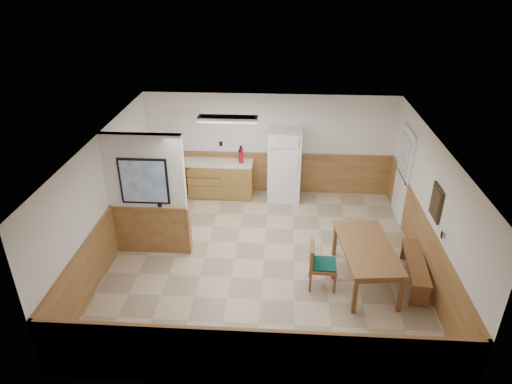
# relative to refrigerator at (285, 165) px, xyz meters

# --- Properties ---
(ground) EXTENTS (6.00, 6.00, 0.00)m
(ground) POSITION_rel_refrigerator_xyz_m (-0.37, -2.63, -0.88)
(ground) COLOR #C4AA8C
(ground) RESTS_ON ground
(ceiling) EXTENTS (6.00, 6.00, 0.02)m
(ceiling) POSITION_rel_refrigerator_xyz_m (-0.37, -2.63, 1.62)
(ceiling) COLOR white
(ceiling) RESTS_ON back_wall
(back_wall) EXTENTS (6.00, 0.02, 2.50)m
(back_wall) POSITION_rel_refrigerator_xyz_m (-0.37, 0.37, 0.37)
(back_wall) COLOR white
(back_wall) RESTS_ON ground
(right_wall) EXTENTS (0.02, 6.00, 2.50)m
(right_wall) POSITION_rel_refrigerator_xyz_m (2.63, -2.63, 0.37)
(right_wall) COLOR white
(right_wall) RESTS_ON ground
(left_wall) EXTENTS (0.02, 6.00, 2.50)m
(left_wall) POSITION_rel_refrigerator_xyz_m (-3.37, -2.63, 0.37)
(left_wall) COLOR white
(left_wall) RESTS_ON ground
(wainscot_back) EXTENTS (6.00, 0.04, 1.00)m
(wainscot_back) POSITION_rel_refrigerator_xyz_m (-0.37, 0.35, -0.38)
(wainscot_back) COLOR #A67F42
(wainscot_back) RESTS_ON ground
(wainscot_right) EXTENTS (0.04, 6.00, 1.00)m
(wainscot_right) POSITION_rel_refrigerator_xyz_m (2.61, -2.63, -0.38)
(wainscot_right) COLOR #A67F42
(wainscot_right) RESTS_ON ground
(wainscot_left) EXTENTS (0.04, 6.00, 1.00)m
(wainscot_left) POSITION_rel_refrigerator_xyz_m (-3.35, -2.63, -0.38)
(wainscot_left) COLOR #A67F42
(wainscot_left) RESTS_ON ground
(partition_wall) EXTENTS (1.50, 0.20, 2.50)m
(partition_wall) POSITION_rel_refrigerator_xyz_m (-2.62, -2.43, 0.35)
(partition_wall) COLOR white
(partition_wall) RESTS_ON ground
(kitchen_counter) EXTENTS (2.20, 0.61, 1.00)m
(kitchen_counter) POSITION_rel_refrigerator_xyz_m (-1.58, 0.05, -0.42)
(kitchen_counter) COLOR olive
(kitchen_counter) RESTS_ON ground
(exterior_door) EXTENTS (0.07, 1.02, 2.15)m
(exterior_door) POSITION_rel_refrigerator_xyz_m (2.60, -0.73, 0.17)
(exterior_door) COLOR white
(exterior_door) RESTS_ON ground
(kitchen_window) EXTENTS (0.80, 0.04, 1.00)m
(kitchen_window) POSITION_rel_refrigerator_xyz_m (-2.47, 0.35, 0.67)
(kitchen_window) COLOR white
(kitchen_window) RESTS_ON back_wall
(wall_painting) EXTENTS (0.04, 0.50, 0.60)m
(wall_painting) POSITION_rel_refrigerator_xyz_m (2.60, -2.93, 0.67)
(wall_painting) COLOR #312213
(wall_painting) RESTS_ON right_wall
(fluorescent_fixture) EXTENTS (1.20, 0.30, 0.09)m
(fluorescent_fixture) POSITION_rel_refrigerator_xyz_m (-1.17, -1.33, 1.57)
(fluorescent_fixture) COLOR white
(fluorescent_fixture) RESTS_ON ceiling
(refrigerator) EXTENTS (0.80, 0.74, 1.75)m
(refrigerator) POSITION_rel_refrigerator_xyz_m (0.00, 0.00, 0.00)
(refrigerator) COLOR white
(refrigerator) RESTS_ON ground
(dining_table) EXTENTS (1.07, 1.86, 0.75)m
(dining_table) POSITION_rel_refrigerator_xyz_m (1.49, -3.15, -0.22)
(dining_table) COLOR brown
(dining_table) RESTS_ON ground
(dining_bench) EXTENTS (0.47, 1.50, 0.45)m
(dining_bench) POSITION_rel_refrigerator_xyz_m (2.40, -3.11, -0.54)
(dining_bench) COLOR brown
(dining_bench) RESTS_ON ground
(dining_chair) EXTENTS (0.69, 0.50, 0.85)m
(dining_chair) POSITION_rel_refrigerator_xyz_m (0.62, -3.32, -0.38)
(dining_chair) COLOR brown
(dining_chair) RESTS_ON ground
(fire_extinguisher) EXTENTS (0.14, 0.14, 0.43)m
(fire_extinguisher) POSITION_rel_refrigerator_xyz_m (-1.05, 0.03, 0.21)
(fire_extinguisher) COLOR red
(fire_extinguisher) RESTS_ON kitchen_counter
(soap_bottle) EXTENTS (0.08, 0.08, 0.21)m
(soap_bottle) POSITION_rel_refrigerator_xyz_m (-2.68, 0.07, 0.13)
(soap_bottle) COLOR #198B27
(soap_bottle) RESTS_ON kitchen_counter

